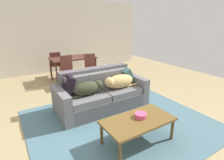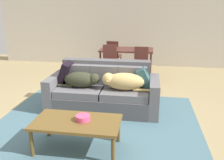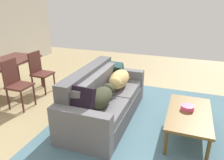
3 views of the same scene
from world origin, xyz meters
name	(u,v)px [view 3 (image 3 of 3)]	position (x,y,z in m)	size (l,w,h in m)	color
ground_plane	(111,127)	(0.00, 0.00, 0.00)	(10.00, 10.00, 0.00)	tan
area_rug	(145,125)	(0.27, -0.51, 0.01)	(3.42, 3.07, 0.01)	slate
couch	(103,100)	(0.27, 0.26, 0.35)	(2.07, 0.92, 0.90)	#4F4E52
dog_on_left_cushion	(102,97)	(-0.11, 0.12, 0.61)	(0.79, 0.32, 0.29)	#313423
dog_on_right_cushion	(119,80)	(0.64, 0.08, 0.62)	(0.88, 0.35, 0.31)	tan
throw_pillow_by_left_arm	(78,102)	(-0.49, 0.31, 0.66)	(0.12, 0.45, 0.45)	black
throw_pillow_by_right_arm	(114,71)	(1.03, 0.31, 0.64)	(0.16, 0.39, 0.39)	#2E5558
coffee_table	(189,115)	(0.17, -1.19, 0.39)	(1.18, 0.63, 0.43)	brown
bowl_on_coffee_table	(187,108)	(0.25, -1.16, 0.47)	(0.20, 0.20, 0.07)	#EA4C7F
dining_table	(5,64)	(0.47, 2.59, 0.70)	(1.45, 0.80, 0.77)	#522923
dining_chair_near_left	(16,82)	(0.08, 1.98, 0.53)	(0.40, 0.40, 0.96)	#522923
dining_chair_near_right	(40,70)	(0.89, 2.06, 0.50)	(0.42, 0.42, 0.92)	#522923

